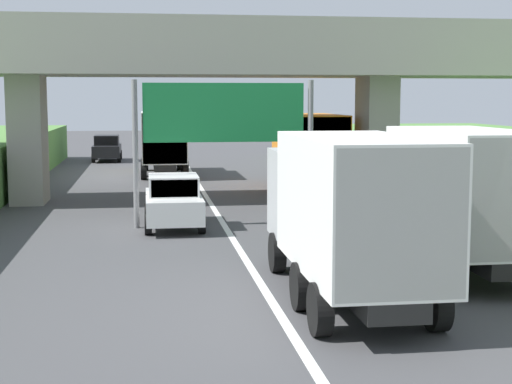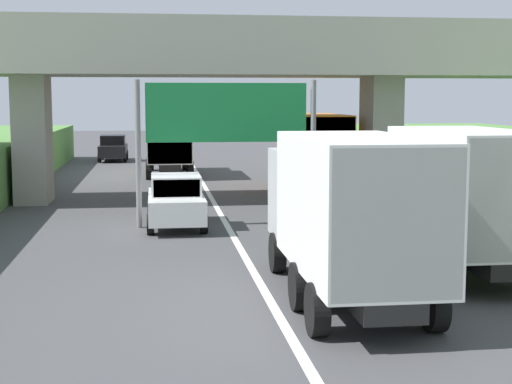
{
  "view_description": "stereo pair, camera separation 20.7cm",
  "coord_description": "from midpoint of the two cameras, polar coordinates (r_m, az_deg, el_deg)",
  "views": [
    {
      "loc": [
        -2.52,
        -0.57,
        4.17
      ],
      "look_at": [
        0.0,
        17.09,
        2.0
      ],
      "focal_mm": 54.31,
      "sensor_mm": 36.0,
      "label": 1
    },
    {
      "loc": [
        -2.32,
        -0.59,
        4.17
      ],
      "look_at": [
        0.0,
        17.09,
        2.0
      ],
      "focal_mm": 54.31,
      "sensor_mm": 36.0,
      "label": 2
    }
  ],
  "objects": [
    {
      "name": "truck_yellow",
      "position": [
        42.26,
        -6.32,
        3.87
      ],
      "size": [
        2.44,
        7.3,
        3.44
      ],
      "color": "black",
      "rests_on": "ground"
    },
    {
      "name": "truck_green",
      "position": [
        19.46,
        14.65,
        0.11
      ],
      "size": [
        2.44,
        7.3,
        3.44
      ],
      "color": "black",
      "rests_on": "ground"
    },
    {
      "name": "car_white",
      "position": [
        25.07,
        -5.68,
        -0.69
      ],
      "size": [
        1.86,
        4.1,
        1.72
      ],
      "color": "silver",
      "rests_on": "ground"
    },
    {
      "name": "lane_centre_stripe",
      "position": [
        25.89,
        -2.01,
        -2.32
      ],
      "size": [
        0.2,
        89.72,
        0.01
      ],
      "primitive_type": "cube",
      "color": "white",
      "rests_on": "ground"
    },
    {
      "name": "truck_silver",
      "position": [
        15.9,
        7.03,
        -1.2
      ],
      "size": [
        2.44,
        7.3,
        3.44
      ],
      "color": "black",
      "rests_on": "ground"
    },
    {
      "name": "overhead_highway_sign",
      "position": [
        25.09,
        -1.94,
        5.28
      ],
      "size": [
        5.88,
        0.18,
        4.75
      ],
      "color": "slate",
      "rests_on": "ground"
    },
    {
      "name": "overpass_bridge",
      "position": [
        31.77,
        -3.13,
        9.16
      ],
      "size": [
        40.0,
        4.8,
        7.25
      ],
      "color": "#9E998E",
      "rests_on": "ground"
    },
    {
      "name": "construction_barrel_3",
      "position": [
        25.35,
        13.82,
        -1.68
      ],
      "size": [
        0.57,
        0.57,
        0.9
      ],
      "color": "orange",
      "rests_on": "ground"
    },
    {
      "name": "car_black",
      "position": [
        52.32,
        -10.37,
        3.2
      ],
      "size": [
        1.86,
        4.1,
        1.72
      ],
      "color": "black",
      "rests_on": "ground"
    },
    {
      "name": "truck_orange",
      "position": [
        35.75,
        4.34,
        3.34
      ],
      "size": [
        2.44,
        7.3,
        3.44
      ],
      "color": "black",
      "rests_on": "ground"
    }
  ]
}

